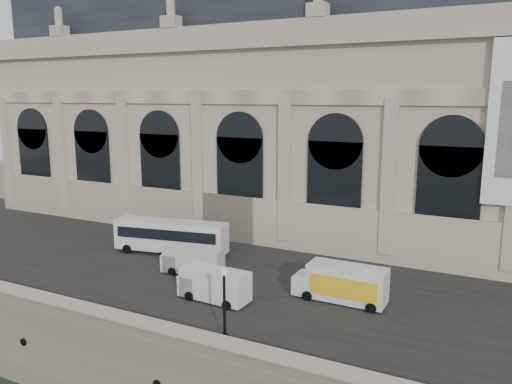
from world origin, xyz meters
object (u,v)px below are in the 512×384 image
at_px(bus_left, 171,236).
at_px(van_c, 190,260).
at_px(van_b, 212,284).
at_px(box_truck, 342,283).
at_px(lamp_right, 224,305).

distance_m(bus_left, van_c, 5.96).
distance_m(bus_left, van_b, 12.15).
height_order(van_c, box_truck, box_truck).
bearing_deg(box_truck, lamp_right, -116.52).
relative_size(box_truck, lamp_right, 1.44).
bearing_deg(van_c, lamp_right, -46.42).
height_order(box_truck, lamp_right, lamp_right).
distance_m(van_b, lamp_right, 6.75).
relative_size(bus_left, van_c, 2.06).
bearing_deg(box_truck, van_b, -154.91).
height_order(van_b, box_truck, box_truck).
bearing_deg(van_b, box_truck, 25.09).
bearing_deg(lamp_right, box_truck, 63.48).
distance_m(bus_left, box_truck, 18.51).
height_order(bus_left, van_c, bus_left).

